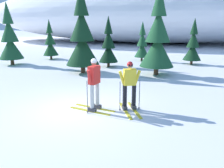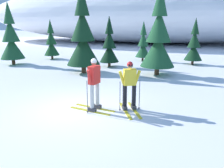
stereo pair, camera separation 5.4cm
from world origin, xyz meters
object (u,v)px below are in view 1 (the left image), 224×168
object	(u,v)px
skier_yellow_jacket	(130,85)
pine_tree_far_right	(193,45)
pine_tree_left	(50,43)
pine_tree_center_right	(142,44)
skier_red_jacket	(94,83)
pine_tree_right	(158,38)
pine_tree_center_left	(82,37)
pine_tree_center	(108,46)
pine_tree_far_left	(10,39)

from	to	relation	value
skier_yellow_jacket	pine_tree_far_right	distance (m)	10.28
pine_tree_left	pine_tree_center_right	distance (m)	7.38
skier_red_jacket	pine_tree_right	distance (m)	6.57
pine_tree_right	pine_tree_far_right	world-z (taller)	pine_tree_right
pine_tree_right	skier_red_jacket	bearing A→B (deg)	-105.17
pine_tree_left	pine_tree_right	world-z (taller)	pine_tree_right
pine_tree_center_left	pine_tree_center	world-z (taller)	pine_tree_center_left
pine_tree_center_left	pine_tree_far_left	bearing A→B (deg)	167.23
skier_yellow_jacket	pine_tree_center_left	distance (m)	6.63
pine_tree_center	pine_tree_center_right	xyz separation A→B (m)	(1.89, 3.03, -0.14)
pine_tree_far_left	pine_tree_center_left	xyz separation A→B (m)	(5.91, -1.34, 0.31)
pine_tree_center	pine_tree_far_right	size ratio (longest dim) A/B	1.04
skier_red_jacket	skier_yellow_jacket	bearing A→B (deg)	16.71
pine_tree_center_left	pine_tree_far_right	size ratio (longest dim) A/B	1.56
skier_yellow_jacket	pine_tree_center_right	world-z (taller)	pine_tree_center_right
skier_red_jacket	pine_tree_far_right	xyz separation A→B (m)	(3.93, 10.24, 0.38)
pine_tree_left	pine_tree_far_right	size ratio (longest dim) A/B	0.97
skier_yellow_jacket	pine_tree_center	bearing A→B (deg)	110.23
pine_tree_left	pine_tree_right	size ratio (longest dim) A/B	0.63
skier_red_jacket	pine_tree_center_left	distance (m)	6.33
pine_tree_center_right	pine_tree_right	bearing A→B (deg)	-73.14
pine_tree_left	pine_tree_center	size ratio (longest dim) A/B	0.94
pine_tree_far_left	skier_red_jacket	bearing A→B (deg)	-39.43
pine_tree_center	pine_tree_right	world-z (taller)	pine_tree_right
skier_red_jacket	pine_tree_center_right	xyz separation A→B (m)	(0.25, 11.00, 0.29)
pine_tree_right	pine_tree_left	bearing A→B (deg)	156.90
skier_yellow_jacket	pine_tree_left	bearing A→B (deg)	130.52
pine_tree_center_left	pine_tree_far_right	bearing A→B (deg)	35.03
pine_tree_center_right	pine_tree_far_right	xyz separation A→B (m)	(3.68, -0.76, 0.09)
skier_yellow_jacket	pine_tree_left	xyz separation A→B (m)	(-8.23, 9.63, 0.42)
pine_tree_center_left	pine_tree_center_right	world-z (taller)	pine_tree_center_left
pine_tree_right	pine_tree_far_right	bearing A→B (deg)	60.75
pine_tree_far_left	pine_tree_center	world-z (taller)	pine_tree_far_left
pine_tree_right	pine_tree_far_left	bearing A→B (deg)	175.77
skier_red_jacket	pine_tree_left	world-z (taller)	pine_tree_left
pine_tree_center_right	pine_tree_far_right	size ratio (longest dim) A/B	0.93
skier_red_jacket	pine_tree_center	distance (m)	8.15
pine_tree_far_left	pine_tree_far_right	world-z (taller)	pine_tree_far_left
skier_yellow_jacket	pine_tree_left	size ratio (longest dim) A/B	0.54
skier_yellow_jacket	pine_tree_far_right	world-z (taller)	pine_tree_far_right
pine_tree_far_right	pine_tree_center	bearing A→B (deg)	-157.84
pine_tree_center	pine_tree_center_right	bearing A→B (deg)	58.02
skier_red_jacket	pine_tree_center_left	xyz separation A→B (m)	(-2.60, 5.66, 1.14)
pine_tree_far_left	pine_tree_left	distance (m)	3.35
pine_tree_center_left	pine_tree_center_right	distance (m)	6.12
pine_tree_center_left	pine_tree_center	xyz separation A→B (m)	(0.96, 2.31, -0.71)
pine_tree_far_left	pine_tree_right	distance (m)	10.24
skier_red_jacket	pine_tree_center_right	size ratio (longest dim) A/B	0.61
skier_yellow_jacket	pine_tree_center_left	bearing A→B (deg)	125.40
pine_tree_far_left	pine_tree_center	distance (m)	6.95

